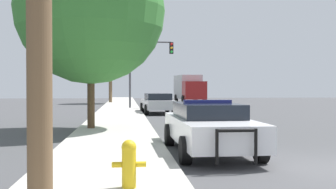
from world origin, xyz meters
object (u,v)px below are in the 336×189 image
police_car (209,126)px  tree_sidewalk_near (91,10)px  box_truck (189,88)px  traffic_light (147,60)px  car_background_midblock (158,103)px  tree_sidewalk_far (110,57)px  fire_hydrant (129,162)px

police_car → tree_sidewalk_near: 7.95m
police_car → box_truck: 35.22m
tree_sidewalk_near → traffic_light: bearing=79.0°
car_background_midblock → box_truck: size_ratio=0.68×
box_truck → tree_sidewalk_near: (-8.38, -29.09, 3.20)m
police_car → tree_sidewalk_far: size_ratio=0.77×
box_truck → tree_sidewalk_near: bearing=70.2°
fire_hydrant → tree_sidewalk_far: bearing=92.4°
police_car → tree_sidewalk_near: (-3.59, 5.79, 4.10)m
police_car → box_truck: box_truck is taller
traffic_light → box_truck: bearing=68.2°
fire_hydrant → box_truck: size_ratio=0.11×
police_car → car_background_midblock: size_ratio=1.11×
car_background_midblock → tree_sidewalk_near: size_ratio=0.61×
box_truck → tree_sidewalk_near: size_ratio=0.90×
fire_hydrant → traffic_light: (1.65, 25.75, 3.26)m
fire_hydrant → traffic_light: traffic_light is taller
police_car → fire_hydrant: 4.74m
traffic_light → box_truck: traffic_light is taller
car_background_midblock → tree_sidewalk_near: tree_sidewalk_near is taller
traffic_light → fire_hydrant: bearing=-93.7°
police_car → traffic_light: (-0.53, 21.54, 3.09)m
box_truck → police_car: bearing=78.5°
car_background_midblock → fire_hydrant: bearing=-98.8°
traffic_light → police_car: bearing=-88.6°
fire_hydrant → police_car: bearing=62.6°
fire_hydrant → car_background_midblock: 20.58m
box_truck → fire_hydrant: bearing=76.2°
fire_hydrant → car_background_midblock: car_background_midblock is taller
traffic_light → tree_sidewalk_near: bearing=-101.0°
fire_hydrant → tree_sidewalk_far: size_ratio=0.12×
traffic_light → box_truck: (5.32, 13.34, -2.19)m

